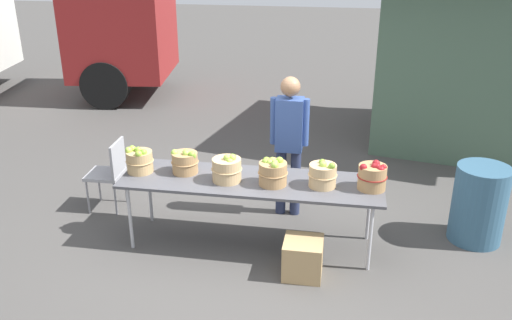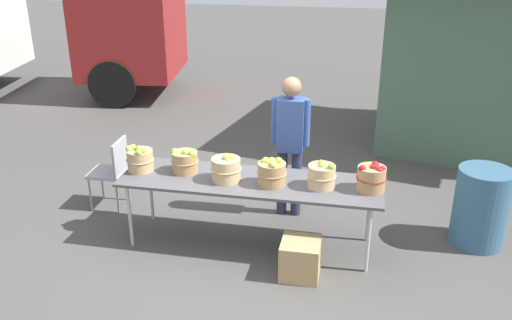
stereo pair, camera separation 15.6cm
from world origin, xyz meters
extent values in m
plane|color=#474442|center=(0.00, 0.00, 0.00)|extent=(40.00, 40.00, 0.00)
cube|color=#4C4C51|center=(0.00, 0.00, 0.73)|extent=(2.70, 0.76, 0.03)
cylinder|color=#B2B2B7|center=(-1.23, -0.30, 0.36)|extent=(0.04, 0.04, 0.72)
cylinder|color=#B2B2B7|center=(1.23, -0.30, 0.36)|extent=(0.04, 0.04, 0.72)
cylinder|color=#B2B2B7|center=(-1.23, 0.30, 0.36)|extent=(0.04, 0.04, 0.72)
cylinder|color=#B2B2B7|center=(1.23, 0.30, 0.36)|extent=(0.04, 0.04, 0.72)
cylinder|color=tan|center=(-1.20, 0.01, 0.86)|extent=(0.27, 0.27, 0.23)
torus|color=tan|center=(-1.20, 0.01, 0.88)|extent=(0.29, 0.29, 0.01)
sphere|color=#9EC647|center=(-1.31, -0.01, 1.00)|extent=(0.07, 0.07, 0.07)
sphere|color=#8CB738|center=(-1.21, 0.03, 0.99)|extent=(0.07, 0.07, 0.07)
sphere|color=#8CB738|center=(-1.28, 0.04, 0.99)|extent=(0.08, 0.08, 0.08)
sphere|color=#7AA833|center=(-1.13, -0.03, 0.99)|extent=(0.07, 0.07, 0.07)
sphere|color=#8CB738|center=(-1.16, -0.08, 0.99)|extent=(0.07, 0.07, 0.07)
cylinder|color=#A87F51|center=(-0.72, 0.07, 0.86)|extent=(0.27, 0.27, 0.22)
torus|color=#A87F51|center=(-0.72, 0.07, 0.87)|extent=(0.29, 0.29, 0.01)
sphere|color=#9EC647|center=(-0.70, 0.04, 0.98)|extent=(0.08, 0.08, 0.08)
sphere|color=#9EC647|center=(-0.71, 0.11, 0.97)|extent=(0.07, 0.07, 0.07)
sphere|color=#7AA833|center=(-0.62, 0.04, 0.96)|extent=(0.07, 0.07, 0.07)
sphere|color=#9EC647|center=(-0.82, 0.06, 0.97)|extent=(0.08, 0.08, 0.08)
sphere|color=#7AA833|center=(-0.63, 0.03, 0.98)|extent=(0.08, 0.08, 0.08)
cylinder|color=tan|center=(-0.24, -0.05, 0.87)|extent=(0.30, 0.30, 0.24)
torus|color=tan|center=(-0.24, -0.05, 0.88)|extent=(0.32, 0.32, 0.01)
sphere|color=#9EC647|center=(-0.23, -0.06, 1.01)|extent=(0.08, 0.08, 0.08)
sphere|color=#7AA833|center=(-0.19, 0.00, 0.99)|extent=(0.07, 0.07, 0.07)
sphere|color=#9EC647|center=(-0.18, -0.05, 1.01)|extent=(0.07, 0.07, 0.07)
sphere|color=#9EC647|center=(-0.20, -0.10, 0.98)|extent=(0.07, 0.07, 0.07)
sphere|color=#9EC647|center=(-0.19, -0.05, 0.98)|extent=(0.07, 0.07, 0.07)
cylinder|color=#A87F51|center=(0.23, -0.06, 0.87)|extent=(0.28, 0.28, 0.24)
torus|color=#A87F51|center=(0.23, -0.06, 0.88)|extent=(0.30, 0.30, 0.01)
sphere|color=#9EC647|center=(0.20, -0.05, 0.98)|extent=(0.07, 0.07, 0.07)
sphere|color=#9EC647|center=(0.22, -0.01, 0.99)|extent=(0.07, 0.07, 0.07)
sphere|color=#9EC647|center=(0.26, -0.10, 1.00)|extent=(0.07, 0.07, 0.07)
sphere|color=#8CB738|center=(0.16, 0.01, 0.98)|extent=(0.07, 0.07, 0.07)
sphere|color=#7AA833|center=(0.15, -0.04, 0.98)|extent=(0.07, 0.07, 0.07)
sphere|color=#8CB738|center=(0.29, -0.02, 1.00)|extent=(0.08, 0.08, 0.08)
sphere|color=#9EC647|center=(0.26, -0.16, 1.00)|extent=(0.08, 0.08, 0.08)
cylinder|color=tan|center=(0.73, -0.02, 0.87)|extent=(0.27, 0.27, 0.23)
torus|color=tan|center=(0.73, -0.02, 0.88)|extent=(0.29, 0.29, 0.01)
sphere|color=#7AA833|center=(0.72, 0.03, 0.99)|extent=(0.07, 0.07, 0.07)
sphere|color=#7AA833|center=(0.81, -0.07, 0.97)|extent=(0.08, 0.08, 0.08)
sphere|color=#7AA833|center=(0.82, -0.08, 1.00)|extent=(0.07, 0.07, 0.07)
sphere|color=#9EC647|center=(0.73, -0.04, 0.99)|extent=(0.07, 0.07, 0.07)
cylinder|color=#A87F51|center=(1.21, 0.00, 0.87)|extent=(0.28, 0.28, 0.25)
torus|color=maroon|center=(1.21, 0.00, 0.89)|extent=(0.30, 0.30, 0.01)
sphere|color=maroon|center=(1.24, 0.03, 1.01)|extent=(0.08, 0.08, 0.08)
sphere|color=maroon|center=(1.12, -0.06, 1.00)|extent=(0.07, 0.07, 0.07)
sphere|color=maroon|center=(1.29, -0.06, 0.99)|extent=(0.08, 0.08, 0.08)
sphere|color=maroon|center=(1.25, -0.02, 1.00)|extent=(0.08, 0.08, 0.08)
sphere|color=maroon|center=(1.31, -0.02, 1.00)|extent=(0.07, 0.07, 0.07)
sphere|color=maroon|center=(1.23, -0.02, 1.00)|extent=(0.07, 0.07, 0.07)
cylinder|color=#262D4C|center=(0.39, 0.76, 0.41)|extent=(0.12, 0.12, 0.81)
cylinder|color=#262D4C|center=(0.22, 0.75, 0.41)|extent=(0.12, 0.12, 0.81)
cube|color=#334C8C|center=(0.30, 0.75, 1.12)|extent=(0.31, 0.22, 0.61)
sphere|color=#936B4C|center=(0.30, 0.75, 1.55)|extent=(0.22, 0.22, 0.22)
cylinder|color=#334C8C|center=(0.48, 0.76, 1.15)|extent=(0.08, 0.08, 0.54)
cylinder|color=#334C8C|center=(0.13, 0.75, 1.15)|extent=(0.08, 0.08, 0.54)
cube|color=maroon|center=(-3.53, 5.32, 1.25)|extent=(2.06, 2.32, 1.60)
cube|color=black|center=(-2.69, 5.44, 1.57)|extent=(0.27, 1.75, 0.80)
cylinder|color=black|center=(-3.81, 6.24, 0.45)|extent=(0.93, 0.40, 0.90)
cylinder|color=black|center=(-3.56, 4.36, 0.45)|extent=(0.93, 0.40, 0.90)
cube|color=#47604C|center=(3.00, 3.67, 1.30)|extent=(3.41, 2.95, 2.60)
cube|color=#99999E|center=(-1.87, 0.53, 0.44)|extent=(0.41, 0.41, 0.04)
cube|color=#99999E|center=(-1.69, 0.53, 0.66)|extent=(0.04, 0.40, 0.40)
cylinder|color=gray|center=(-2.04, 0.69, 0.21)|extent=(0.02, 0.02, 0.42)
cylinder|color=gray|center=(-2.03, 0.35, 0.21)|extent=(0.02, 0.02, 0.42)
cylinder|color=gray|center=(-1.70, 0.70, 0.21)|extent=(0.02, 0.02, 0.42)
cylinder|color=gray|center=(-1.69, 0.36, 0.21)|extent=(0.02, 0.02, 0.42)
cylinder|color=#335972|center=(2.38, 0.49, 0.43)|extent=(0.56, 0.56, 0.85)
cube|color=tan|center=(0.60, -0.49, 0.19)|extent=(0.38, 0.38, 0.38)
camera|label=1|loc=(0.91, -5.04, 3.12)|focal=38.45mm
camera|label=2|loc=(1.06, -5.01, 3.12)|focal=38.45mm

